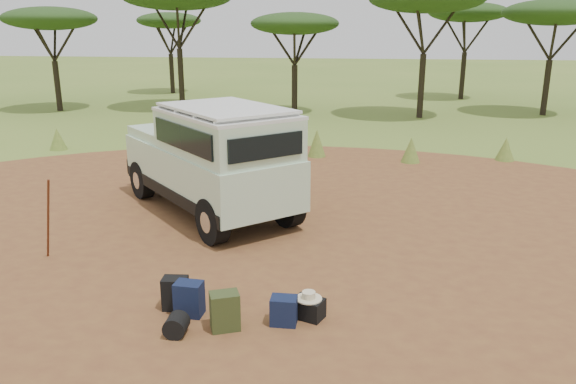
# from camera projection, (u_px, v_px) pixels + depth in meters

# --- Properties ---
(ground) EXTENTS (140.00, 140.00, 0.00)m
(ground) POSITION_uv_depth(u_px,v_px,m) (270.00, 263.00, 10.12)
(ground) COLOR olive
(ground) RESTS_ON ground
(dirt_clearing) EXTENTS (23.00, 23.00, 0.01)m
(dirt_clearing) POSITION_uv_depth(u_px,v_px,m) (270.00, 263.00, 10.12)
(dirt_clearing) COLOR brown
(dirt_clearing) RESTS_ON ground
(grass_fringe) EXTENTS (36.60, 1.60, 0.90)m
(grass_fringe) POSITION_uv_depth(u_px,v_px,m) (320.00, 145.00, 18.22)
(grass_fringe) COLOR olive
(grass_fringe) RESTS_ON ground
(acacia_treeline) EXTENTS (46.70, 13.20, 6.26)m
(acacia_treeline) POSITION_uv_depth(u_px,v_px,m) (355.00, 11.00, 27.45)
(acacia_treeline) COLOR black
(acacia_treeline) RESTS_ON ground
(safari_vehicle) EXTENTS (4.97, 5.13, 2.52)m
(safari_vehicle) POSITION_uv_depth(u_px,v_px,m) (212.00, 161.00, 12.53)
(safari_vehicle) COLOR silver
(safari_vehicle) RESTS_ON ground
(walking_staff) EXTENTS (0.50, 0.44, 1.60)m
(walking_staff) POSITION_uv_depth(u_px,v_px,m) (48.00, 219.00, 9.98)
(walking_staff) COLOR maroon
(walking_staff) RESTS_ON ground
(backpack_black) EXTENTS (0.39, 0.30, 0.50)m
(backpack_black) POSITION_uv_depth(u_px,v_px,m) (175.00, 293.00, 8.41)
(backpack_black) COLOR black
(backpack_black) RESTS_ON ground
(backpack_navy) EXTENTS (0.41, 0.31, 0.52)m
(backpack_navy) POSITION_uv_depth(u_px,v_px,m) (189.00, 299.00, 8.22)
(backpack_navy) COLOR #13213E
(backpack_navy) RESTS_ON ground
(backpack_olive) EXTENTS (0.48, 0.42, 0.55)m
(backpack_olive) POSITION_uv_depth(u_px,v_px,m) (225.00, 311.00, 7.83)
(backpack_olive) COLOR #3D4821
(backpack_olive) RESTS_ON ground
(duffel_navy) EXTENTS (0.38, 0.28, 0.42)m
(duffel_navy) POSITION_uv_depth(u_px,v_px,m) (284.00, 311.00, 7.98)
(duffel_navy) COLOR #13213E
(duffel_navy) RESTS_ON ground
(hard_case) EXTENTS (0.51, 0.44, 0.31)m
(hard_case) POSITION_uv_depth(u_px,v_px,m) (309.00, 308.00, 8.17)
(hard_case) COLOR black
(hard_case) RESTS_ON ground
(stuff_sack) EXTENTS (0.32, 0.32, 0.31)m
(stuff_sack) POSITION_uv_depth(u_px,v_px,m) (176.00, 325.00, 7.70)
(stuff_sack) COLOR black
(stuff_sack) RESTS_ON ground
(safari_hat) EXTENTS (0.39, 0.39, 0.11)m
(safari_hat) POSITION_uv_depth(u_px,v_px,m) (309.00, 296.00, 8.11)
(safari_hat) COLOR beige
(safari_hat) RESTS_ON hard_case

